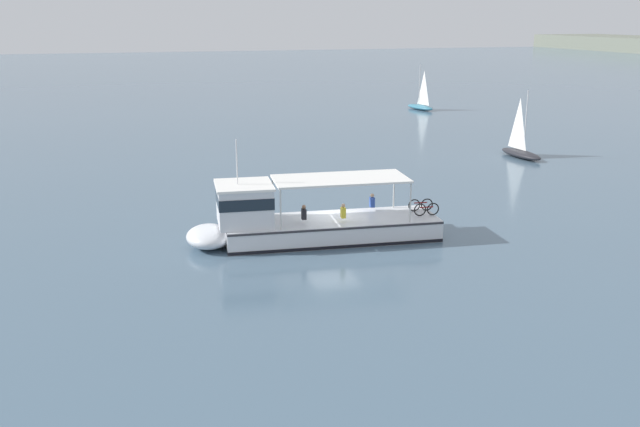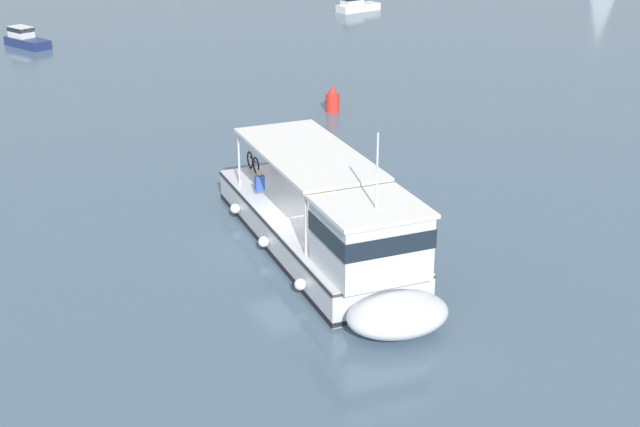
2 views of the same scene
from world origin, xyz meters
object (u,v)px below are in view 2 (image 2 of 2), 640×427
object	(u,v)px
motorboat_near_starboard	(356,4)
channel_buoy	(332,100)
ferry_main	(332,236)
motorboat_horizon_west	(25,38)

from	to	relation	value
motorboat_near_starboard	channel_buoy	world-z (taller)	channel_buoy
ferry_main	motorboat_near_starboard	distance (m)	46.79
motorboat_horizon_west	channel_buoy	size ratio (longest dim) A/B	2.73
ferry_main	motorboat_near_starboard	size ratio (longest dim) A/B	3.47
ferry_main	motorboat_horizon_west	bearing A→B (deg)	92.55
ferry_main	motorboat_near_starboard	xyz separation A→B (m)	(24.31, 39.97, -0.47)
ferry_main	channel_buoy	world-z (taller)	ferry_main
ferry_main	motorboat_near_starboard	world-z (taller)	ferry_main
motorboat_near_starboard	channel_buoy	bearing A→B (deg)	-122.70
ferry_main	channel_buoy	distance (m)	17.81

